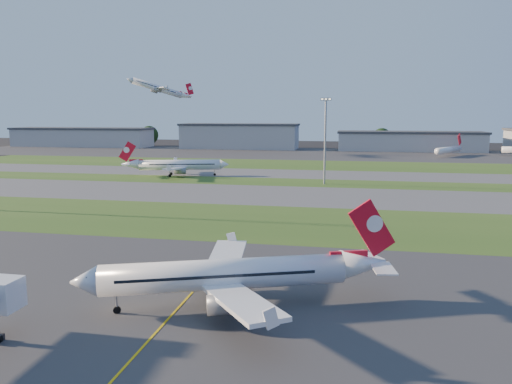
% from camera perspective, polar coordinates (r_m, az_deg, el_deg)
% --- Properties ---
extents(ground, '(700.00, 700.00, 0.00)m').
position_cam_1_polar(ground, '(53.19, -16.63, -14.88)').
color(ground, black).
rests_on(ground, ground).
extents(apron_near, '(300.00, 70.00, 0.01)m').
position_cam_1_polar(apron_near, '(53.19, -16.63, -14.87)').
color(apron_near, '#333335').
rests_on(apron_near, ground).
extents(grass_strip_a, '(300.00, 34.00, 0.01)m').
position_cam_1_polar(grass_strip_a, '(99.95, -2.73, -3.28)').
color(grass_strip_a, '#2E531B').
rests_on(grass_strip_a, ground).
extents(taxiway_a, '(300.00, 32.00, 0.01)m').
position_cam_1_polar(taxiway_a, '(131.68, 0.68, -0.30)').
color(taxiway_a, '#515154').
rests_on(taxiway_a, ground).
extents(grass_strip_b, '(300.00, 18.00, 0.01)m').
position_cam_1_polar(grass_strip_b, '(156.07, 2.34, 1.15)').
color(grass_strip_b, '#2E531B').
rests_on(grass_strip_b, ground).
extents(taxiway_b, '(300.00, 26.00, 0.01)m').
position_cam_1_polar(taxiway_b, '(177.67, 3.41, 2.09)').
color(taxiway_b, '#515154').
rests_on(taxiway_b, ground).
extents(grass_strip_c, '(300.00, 40.00, 0.01)m').
position_cam_1_polar(grass_strip_c, '(210.23, 4.62, 3.14)').
color(grass_strip_c, '#2E531B').
rests_on(grass_strip_c, ground).
extents(apron_far, '(400.00, 80.00, 0.01)m').
position_cam_1_polar(apron_far, '(269.70, 6.06, 4.39)').
color(apron_far, '#333335').
rests_on(apron_far, ground).
extents(yellow_line, '(0.25, 60.00, 0.02)m').
position_cam_1_polar(yellow_line, '(51.20, -11.47, -15.65)').
color(yellow_line, gold).
rests_on(yellow_line, ground).
extents(airliner_parked, '(31.64, 26.79, 10.35)m').
position_cam_1_polar(airliner_parked, '(55.56, -3.30, -9.45)').
color(airliner_parked, white).
rests_on(airliner_parked, ground).
extents(airliner_taxiing, '(33.34, 28.02, 10.66)m').
position_cam_1_polar(airliner_taxiing, '(172.78, -8.82, 3.05)').
color(airliner_taxiing, white).
rests_on(airliner_taxiing, ground).
extents(airliner_departing, '(29.02, 25.08, 10.37)m').
position_cam_1_polar(airliner_departing, '(275.83, -11.14, 11.56)').
color(airliner_departing, white).
extents(mini_jet_near, '(16.94, 24.99, 9.48)m').
position_cam_1_polar(mini_jet_near, '(268.62, 21.16, 4.53)').
color(mini_jet_near, white).
rests_on(mini_jet_near, ground).
extents(light_mast_centre, '(3.20, 0.70, 25.80)m').
position_cam_1_polar(light_mast_centre, '(151.22, 7.92, 6.46)').
color(light_mast_centre, gray).
rests_on(light_mast_centre, ground).
extents(hangar_far_west, '(91.80, 23.00, 12.20)m').
position_cam_1_polar(hangar_far_west, '(344.96, -19.24, 5.95)').
color(hangar_far_west, gray).
rests_on(hangar_far_west, ground).
extents(hangar_west, '(71.40, 23.00, 15.20)m').
position_cam_1_polar(hangar_west, '(305.90, -1.89, 6.40)').
color(hangar_west, gray).
rests_on(hangar_west, ground).
extents(hangar_east, '(81.60, 23.00, 11.20)m').
position_cam_1_polar(hangar_east, '(299.94, 17.17, 5.58)').
color(hangar_east, gray).
rests_on(hangar_east, ground).
extents(tree_far_west, '(11.00, 11.00, 12.00)m').
position_cam_1_polar(tree_far_west, '(377.32, -23.54, 5.98)').
color(tree_far_west, black).
rests_on(tree_far_west, ground).
extents(tree_west, '(12.10, 12.10, 13.20)m').
position_cam_1_polar(tree_west, '(340.38, -12.11, 6.38)').
color(tree_west, black).
rests_on(tree_west, ground).
extents(tree_mid_west, '(9.90, 9.90, 10.80)m').
position_cam_1_polar(tree_mid_west, '(312.26, 3.07, 6.12)').
color(tree_mid_west, black).
rests_on(tree_mid_west, ground).
extents(tree_mid_east, '(11.55, 11.55, 12.60)m').
position_cam_1_polar(tree_mid_east, '(312.63, 14.16, 6.04)').
color(tree_mid_east, black).
rests_on(tree_mid_east, ground).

